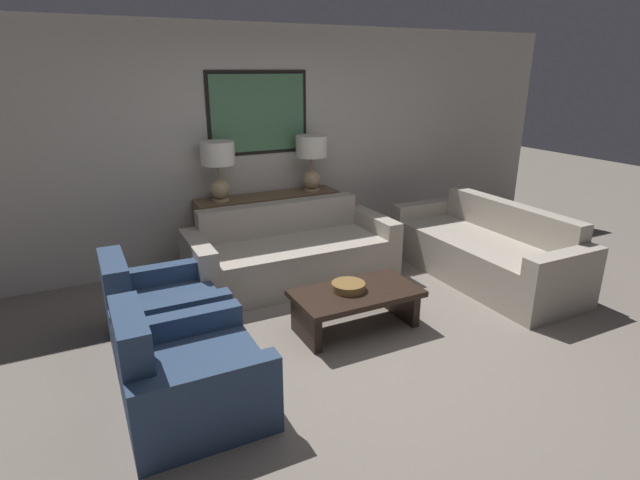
{
  "coord_description": "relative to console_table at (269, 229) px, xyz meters",
  "views": [
    {
      "loc": [
        -1.96,
        -2.98,
        2.17
      ],
      "look_at": [
        0.02,
        0.97,
        0.65
      ],
      "focal_mm": 28.0,
      "sensor_mm": 36.0,
      "label": 1
    }
  ],
  "objects": [
    {
      "name": "armchair_near_back_wall",
      "position": [
        -1.48,
        -1.38,
        -0.13
      ],
      "size": [
        0.88,
        0.91,
        0.81
      ],
      "color": "navy",
      "rests_on": "ground_plane"
    },
    {
      "name": "couch_by_side",
      "position": [
        1.91,
        -1.51,
        -0.11
      ],
      "size": [
        0.9,
        2.17,
        0.8
      ],
      "color": "#ADA393",
      "rests_on": "ground_plane"
    },
    {
      "name": "ground_plane",
      "position": [
        0.0,
        -2.26,
        -0.4
      ],
      "size": [
        20.0,
        20.0,
        0.0
      ],
      "primitive_type": "plane",
      "color": "slate"
    },
    {
      "name": "couch_by_back_wall",
      "position": [
        0.0,
        -0.66,
        -0.11
      ],
      "size": [
        2.17,
        0.9,
        0.8
      ],
      "color": "#ADA393",
      "rests_on": "ground_plane"
    },
    {
      "name": "table_lamp_right",
      "position": [
        0.56,
        0.0,
        0.82
      ],
      "size": [
        0.36,
        0.36,
        0.65
      ],
      "color": "tan",
      "rests_on": "console_table"
    },
    {
      "name": "console_table",
      "position": [
        0.0,
        0.0,
        0.0
      ],
      "size": [
        1.66,
        0.39,
        0.8
      ],
      "color": "brown",
      "rests_on": "ground_plane"
    },
    {
      "name": "coffee_table",
      "position": [
        0.08,
        -1.88,
        -0.13
      ],
      "size": [
        1.09,
        0.59,
        0.36
      ],
      "color": "black",
      "rests_on": "ground_plane"
    },
    {
      "name": "back_wall",
      "position": [
        0.0,
        0.28,
        0.93
      ],
      "size": [
        8.42,
        0.12,
        2.65
      ],
      "color": "beige",
      "rests_on": "ground_plane"
    },
    {
      "name": "decorative_bowl",
      "position": [
        0.02,
        -1.83,
        -0.01
      ],
      "size": [
        0.29,
        0.29,
        0.07
      ],
      "color": "olive",
      "rests_on": "coffee_table"
    },
    {
      "name": "table_lamp_left",
      "position": [
        -0.56,
        0.0,
        0.82
      ],
      "size": [
        0.36,
        0.36,
        0.65
      ],
      "color": "tan",
      "rests_on": "console_table"
    },
    {
      "name": "armchair_near_camera",
      "position": [
        -1.48,
        -2.38,
        -0.13
      ],
      "size": [
        0.88,
        0.91,
        0.81
      ],
      "color": "navy",
      "rests_on": "ground_plane"
    }
  ]
}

